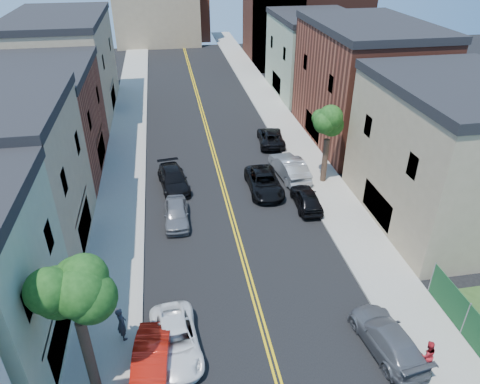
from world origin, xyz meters
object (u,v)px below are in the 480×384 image
black_car_right (306,198)px  black_suv_lane (264,182)px  grey_car_left (176,213)px  red_sedan (151,364)px  pedestrian_right (427,355)px  black_car_left (173,179)px  silver_car_right (289,167)px  dark_car_right_far (271,137)px  white_pickup (176,340)px  pedestrian_left (122,323)px  grey_car_right (388,338)px

black_car_right → black_suv_lane: black_suv_lane is taller
grey_car_left → black_suv_lane: 7.48m
red_sedan → pedestrian_right: 12.33m
red_sedan → black_car_left: 16.96m
black_suv_lane → pedestrian_right: 17.33m
grey_car_left → pedestrian_right: (10.50, -13.81, 0.22)m
grey_car_left → silver_car_right: 10.57m
red_sedan → silver_car_right: size_ratio=0.86×
silver_car_right → pedestrian_right: 18.86m
red_sedan → dark_car_right_far: bearing=71.6°
black_suv_lane → black_car_left: bearing=166.5°
grey_car_left → black_car_right: (9.30, 0.36, 0.00)m
red_sedan → pedestrian_right: bearing=-1.6°
white_pickup → black_car_right: size_ratio=1.13×
white_pickup → silver_car_right: size_ratio=0.91×
black_car_left → pedestrian_left: size_ratio=2.57×
silver_car_right → grey_car_right: bearing=83.4°
pedestrian_left → dark_car_right_far: bearing=-51.5°
red_sedan → black_car_left: (1.70, 16.87, -0.02)m
white_pickup → pedestrian_left: 2.75m
red_sedan → pedestrian_left: 2.69m
white_pickup → black_car_left: (0.57, 15.65, 0.06)m
black_car_right → dark_car_right_far: black_car_right is taller
grey_car_left → red_sedan: bearing=-96.9°
black_car_left → dark_car_right_far: (9.30, 6.67, -0.04)m
black_car_left → red_sedan: bearing=-103.6°
silver_car_right → black_suv_lane: bearing=30.5°
white_pickup → black_car_left: size_ratio=0.96×
red_sedan → grey_car_right: size_ratio=0.92×
black_car_right → silver_car_right: silver_car_right is taller
black_suv_lane → pedestrian_right: size_ratio=3.32×
white_pickup → pedestrian_left: (-2.49, 1.07, 0.45)m
pedestrian_left → red_sedan: bearing=-170.6°
black_car_right → pedestrian_left: pedestrian_left is taller
white_pickup → grey_car_left: grey_car_left is taller
black_car_left → dark_car_right_far: 11.44m
dark_car_right_far → pedestrian_right: (1.20, -25.31, 0.25)m
black_car_right → pedestrian_left: bearing=41.5°
black_car_left → pedestrian_right: (10.50, -18.64, 0.22)m
pedestrian_left → grey_car_left: bearing=-38.7°
black_car_right → silver_car_right: bearing=-87.7°
grey_car_left → grey_car_right: bearing=-52.1°
red_sedan → black_car_left: bearing=90.9°
grey_car_left → dark_car_right_far: bearing=52.2°
grey_car_left → pedestrian_left: 10.22m
pedestrian_right → grey_car_left: bearing=-45.8°
white_pickup → black_car_right: black_car_right is taller
dark_car_right_far → pedestrian_right: pedestrian_right is taller
silver_car_right → dark_car_right_far: silver_car_right is taller
grey_car_right → white_pickup: bearing=-16.5°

